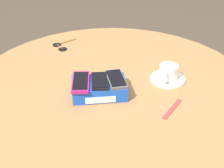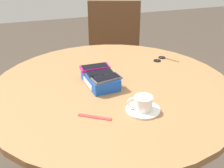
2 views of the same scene
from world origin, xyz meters
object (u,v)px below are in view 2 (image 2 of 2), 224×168
phone_black (100,73)px  phone_gray (106,78)px  phone_box (100,79)px  sunglasses (161,59)px  saucer (143,110)px  round_table (112,108)px  lanyard_strap (95,117)px  coffee_cup (143,103)px  chair_near_window (114,61)px  phone_magenta (95,67)px

phone_black → phone_gray: 0.06m
phone_box → sunglasses: size_ratio=1.66×
saucer → phone_black: bearing=-157.9°
phone_box → phone_gray: 0.07m
round_table → lanyard_strap: (0.22, -0.13, 0.11)m
saucer → coffee_cup: size_ratio=1.40×
phone_gray → phone_black: bearing=-168.1°
lanyard_strap → sunglasses: 0.68m
saucer → coffee_cup: bearing=-108.6°
round_table → phone_black: phone_black is taller
phone_black → lanyard_strap: phone_black is taller
phone_black → phone_gray: phone_gray is taller
round_table → saucer: size_ratio=8.16×
round_table → coffee_cup: (0.22, 0.06, 0.15)m
sunglasses → chair_near_window: (-0.69, -0.07, -0.29)m
round_table → saucer: (0.22, 0.07, 0.12)m
phone_gray → chair_near_window: chair_near_window is taller
phone_magenta → chair_near_window: (-0.82, 0.34, -0.35)m
phone_black → chair_near_window: size_ratio=0.13×
phone_box → chair_near_window: chair_near_window is taller
phone_box → saucer: size_ratio=1.53×
round_table → lanyard_strap: lanyard_strap is taller
coffee_cup → lanyard_strap: coffee_cup is taller
phone_magenta → phone_gray: 0.13m
phone_magenta → chair_near_window: 0.96m
sunglasses → coffee_cup: bearing=-32.1°
phone_black → phone_box: bearing=-165.0°
lanyard_strap → saucer: bearing=88.1°
round_table → phone_box: phone_box is taller
round_table → phone_gray: (0.02, -0.03, 0.17)m
round_table → lanyard_strap: 0.28m
coffee_cup → lanyard_strap: size_ratio=0.74×
phone_magenta → phone_box: bearing=7.5°
phone_magenta → round_table: bearing=24.6°
phone_black → lanyard_strap: size_ratio=0.91×
phone_magenta → chair_near_window: bearing=157.4°
phone_magenta → lanyard_strap: bearing=-13.8°
coffee_cup → lanyard_strap: (-0.01, -0.20, -0.04)m
phone_gray → chair_near_window: bearing=161.5°
phone_black → sunglasses: phone_black is taller
round_table → chair_near_window: 1.00m
round_table → phone_magenta: 0.22m
round_table → phone_gray: 0.18m
sunglasses → chair_near_window: size_ratio=0.14×
phone_black → phone_gray: size_ratio=0.88×
round_table → lanyard_strap: size_ratio=8.46×
lanyard_strap → phone_gray: bearing=152.8°
lanyard_strap → sunglasses: (-0.46, 0.49, 0.00)m
round_table → phone_gray: bearing=-63.3°
phone_box → phone_black: phone_black is taller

